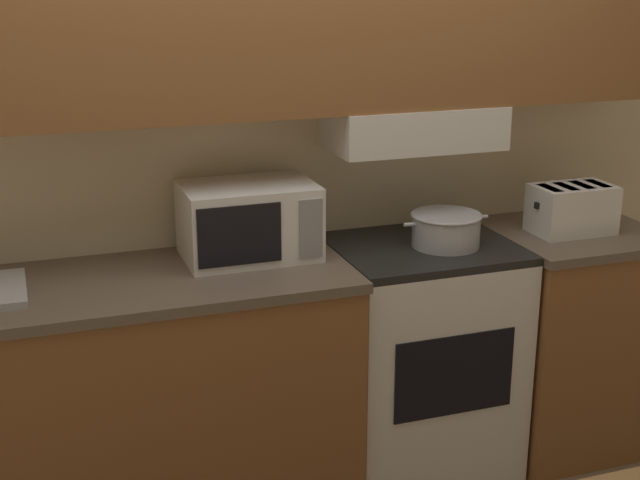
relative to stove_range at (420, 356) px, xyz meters
The scene contains 8 objects.
ground_plane 0.77m from the stove_range, 152.63° to the left, with size 16.00×16.00×0.00m, color brown.
wall_back 1.22m from the stove_range, 158.25° to the left, with size 5.42×0.38×2.55m.
lower_counter_main 1.21m from the stove_range, behind, with size 1.74×0.62×0.91m.
lower_counter_right_stub 0.65m from the stove_range, ahead, with size 0.63×0.62×0.91m.
stove_range is the anchor object (origin of this frame).
cooking_pot 0.53m from the stove_range, 28.22° to the right, with size 0.34×0.26×0.12m.
microwave 0.88m from the stove_range, behind, with size 0.47×0.33×0.27m.
toaster 0.83m from the stove_range, ahead, with size 0.32×0.20×0.19m.
Camera 1 is at (-0.86, -3.15, 1.93)m, focal length 50.00 mm.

